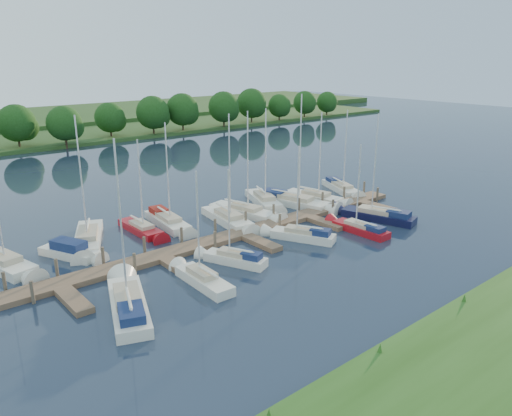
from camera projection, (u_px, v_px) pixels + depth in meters
ground at (304, 264)px, 38.42m from camera, size 260.00×260.00×0.00m
dock at (245, 236)px, 43.71m from camera, size 40.00×6.00×0.40m
mooring_pilings at (237, 228)px, 44.42m from camera, size 38.24×2.84×2.00m
far_shore at (19, 138)px, 93.23m from camera, size 180.00×30.00×0.60m
treeline at (59, 123)px, 85.29m from camera, size 146.28×9.89×8.29m
sailboat_n_0 at (4, 265)px, 37.38m from camera, size 3.67×8.50×10.86m
motorboat at (72, 253)px, 39.51m from camera, size 3.66×5.84×1.72m
sailboat_n_2 at (88, 241)px, 42.33m from camera, size 5.23×8.64×11.32m
sailboat_n_3 at (142, 230)px, 44.93m from camera, size 1.65×6.89×8.84m
sailboat_n_4 at (168, 223)px, 46.67m from camera, size 2.54×7.94×10.12m
sailboat_n_5 at (229, 220)px, 47.42m from camera, size 3.02×8.51×10.80m
sailboat_n_6 at (246, 213)px, 49.68m from camera, size 3.60×8.52×10.74m
sailboat_n_7 at (264, 202)px, 53.35m from camera, size 4.39×8.16×10.61m
sailboat_n_8 at (295, 203)px, 52.86m from camera, size 4.34×9.59×12.08m
sailboat_n_9 at (316, 199)px, 54.53m from camera, size 3.14×7.87×10.03m
sailboat_n_10 at (342, 189)px, 58.48m from camera, size 4.13×7.66×9.78m
sailboat_s_0 at (128, 305)px, 31.46m from camera, size 4.60×8.76×11.23m
sailboat_s_1 at (202, 280)px, 34.96m from camera, size 1.69×6.47×8.50m
sailboat_s_2 at (234, 259)px, 38.37m from camera, size 3.29×5.78×7.76m
sailboat_s_3 at (301, 236)px, 43.27m from camera, size 3.96×6.35×8.58m
sailboat_s_4 at (359, 229)px, 45.05m from camera, size 1.61×6.44×8.30m
sailboat_s_5 at (376, 216)px, 48.50m from camera, size 3.88×8.33×10.62m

